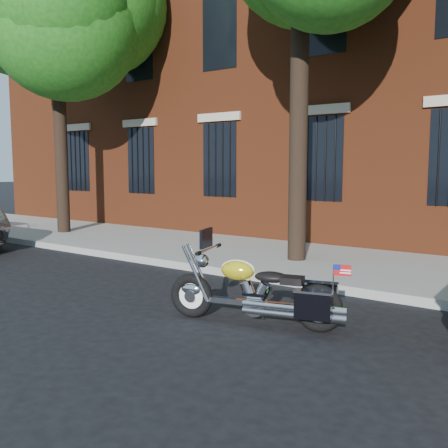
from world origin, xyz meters
The scene contains 6 objects.
ground centered at (0.00, 0.00, 0.00)m, with size 120.00×120.00×0.00m, color black.
curb centered at (0.00, 1.38, 0.07)m, with size 40.00×0.16×0.15m, color gray.
sidewalk centered at (0.00, 3.26, 0.07)m, with size 40.00×3.60×0.15m, color gray.
building centered at (0.00, 10.06, 6.00)m, with size 26.00×10.08×12.00m.
tree_left centered at (-7.08, 2.96, 6.18)m, with size 4.12×3.92×8.54m.
motorcycle centered at (1.90, -0.76, 0.41)m, with size 2.40×1.05×1.21m.
Camera 1 is at (5.10, -6.02, 2.00)m, focal length 40.00 mm.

